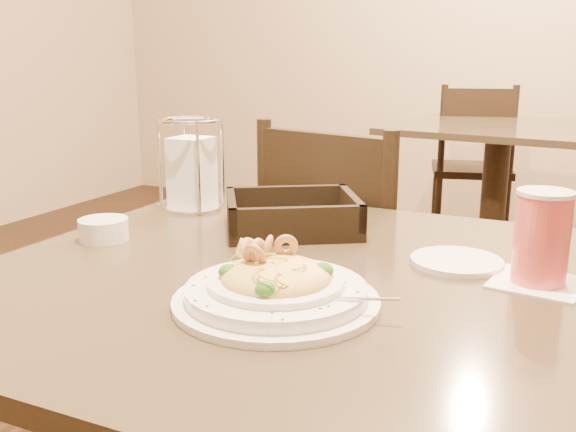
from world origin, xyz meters
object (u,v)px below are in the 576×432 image
at_px(dining_chair_near, 351,288).
at_px(drink_glass, 542,238).
at_px(main_table, 283,412).
at_px(side_plate, 457,261).
at_px(dining_chair_far, 472,163).
at_px(bread_basket, 292,219).
at_px(butter_ramekin, 104,229).
at_px(napkin_caddy, 192,171).
at_px(pasta_bowl, 276,287).
at_px(background_table, 495,176).

distance_m(dining_chair_near, drink_glass, 0.80).
bearing_deg(main_table, side_plate, 30.58).
height_order(dining_chair_far, bread_basket, dining_chair_far).
height_order(bread_basket, butter_ramekin, bread_basket).
height_order(napkin_caddy, side_plate, napkin_caddy).
relative_size(pasta_bowl, bread_basket, 0.99).
height_order(main_table, butter_ramekin, butter_ramekin).
relative_size(main_table, background_table, 0.89).
bearing_deg(napkin_caddy, pasta_bowl, -45.91).
bearing_deg(pasta_bowl, bread_basket, 111.32).
xyz_separation_m(drink_glass, butter_ramekin, (-0.71, -0.09, -0.05)).
distance_m(background_table, pasta_bowl, 2.43).
bearing_deg(bread_basket, pasta_bowl, -68.68).
xyz_separation_m(dining_chair_near, bread_basket, (0.03, -0.44, 0.29)).
bearing_deg(main_table, dining_chair_near, 99.96).
height_order(dining_chair_near, dining_chair_far, same).
distance_m(napkin_caddy, butter_ramekin, 0.27).
bearing_deg(dining_chair_near, background_table, -80.26).
height_order(dining_chair_far, napkin_caddy, napkin_caddy).
relative_size(napkin_caddy, butter_ramekin, 2.23).
bearing_deg(pasta_bowl, main_table, 111.94).
bearing_deg(pasta_bowl, side_plate, 55.81).
relative_size(pasta_bowl, side_plate, 2.12).
height_order(background_table, pasta_bowl, pasta_bowl).
bearing_deg(bread_basket, napkin_caddy, 165.60).
xyz_separation_m(background_table, drink_glass, (0.33, -2.19, 0.31)).
bearing_deg(background_table, bread_basket, -92.97).
distance_m(main_table, drink_glass, 0.48).
xyz_separation_m(drink_glass, napkin_caddy, (-0.70, 0.18, 0.01)).
xyz_separation_m(pasta_bowl, napkin_caddy, (-0.40, 0.41, 0.06)).
bearing_deg(dining_chair_near, napkin_caddy, 72.86).
bearing_deg(dining_chair_far, napkin_caddy, 71.29).
relative_size(dining_chair_far, side_plate, 6.52).
xyz_separation_m(bread_basket, napkin_caddy, (-0.26, 0.07, 0.06)).
bearing_deg(dining_chair_near, dining_chair_far, -74.07).
bearing_deg(drink_glass, main_table, -164.50).
distance_m(pasta_bowl, butter_ramekin, 0.43).
height_order(dining_chair_near, side_plate, dining_chair_near).
bearing_deg(pasta_bowl, background_table, 90.60).
distance_m(dining_chair_near, bread_basket, 0.53).
height_order(side_plate, butter_ramekin, butter_ramekin).
relative_size(dining_chair_near, dining_chair_far, 1.00).
distance_m(main_table, side_plate, 0.37).
xyz_separation_m(dining_chair_far, butter_ramekin, (-0.20, -2.78, 0.29)).
bearing_deg(background_table, main_table, -90.68).
bearing_deg(side_plate, bread_basket, 167.32).
distance_m(main_table, butter_ramekin, 0.44).
bearing_deg(butter_ramekin, dining_chair_far, 85.98).
bearing_deg(butter_ramekin, bread_basket, 35.47).
relative_size(background_table, bread_basket, 3.33).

